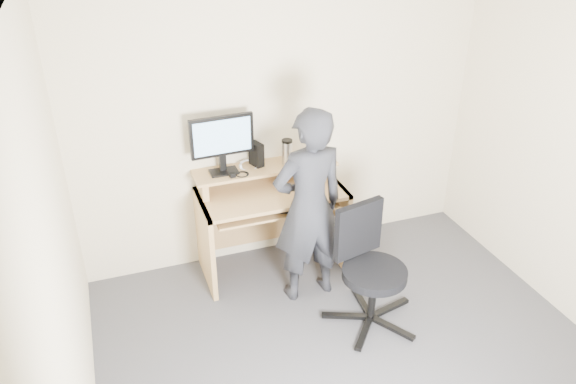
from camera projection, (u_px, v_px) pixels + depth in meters
ground at (367, 379)px, 3.82m from camera, size 3.50×3.50×0.00m
back_wall at (282, 119)px, 4.67m from camera, size 3.50×0.02×2.50m
desk at (269, 208)px, 4.76m from camera, size 1.20×0.60×0.91m
monitor at (222, 140)px, 4.40m from camera, size 0.51×0.14×0.49m
external_drive at (256, 154)px, 4.62m from camera, size 0.11×0.15×0.20m
travel_mug at (287, 153)px, 4.65m from camera, size 0.11×0.11×0.20m
smartphone at (292, 163)px, 4.70m from camera, size 0.07×0.13×0.01m
charger at (232, 175)px, 4.47m from camera, size 0.05×0.05×0.03m
headphones at (249, 166)px, 4.64m from camera, size 0.16×0.16×0.06m
keyboard at (270, 206)px, 4.56m from camera, size 0.49×0.34×0.03m
mouse at (304, 190)px, 4.58m from camera, size 0.11×0.08×0.04m
office_chair at (369, 263)px, 4.15m from camera, size 0.73×0.71×0.92m
person at (309, 207)px, 4.27m from camera, size 0.62×0.43×1.61m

